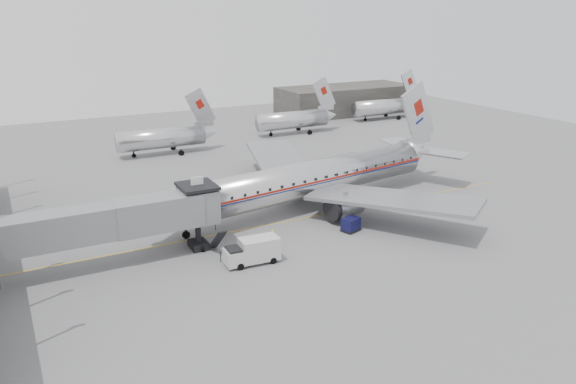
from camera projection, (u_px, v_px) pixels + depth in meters
name	position (u px, v px, depth m)	size (l,w,h in m)	color
ground	(300.00, 243.00, 55.86)	(160.00, 160.00, 0.00)	slate
hangar	(345.00, 100.00, 125.38)	(30.00, 12.00, 6.00)	#32302E
apron_line	(297.00, 219.00, 62.23)	(0.15, 60.00, 0.01)	gold
jet_bridge	(118.00, 220.00, 50.21)	(21.00, 6.20, 7.10)	slate
distant_aircraft_near	(162.00, 137.00, 89.49)	(16.39, 3.20, 10.26)	silver
distant_aircraft_mid	(293.00, 119.00, 104.44)	(16.39, 3.20, 10.26)	silver
distant_aircraft_far	(384.00, 106.00, 118.50)	(16.39, 3.20, 10.26)	silver
airliner	(313.00, 178.00, 65.53)	(42.26, 38.88, 13.43)	silver
service_van	(253.00, 251.00, 51.09)	(5.15, 2.26, 2.37)	#BBBBBD
baggage_cart_navy	(351.00, 224.00, 58.67)	(2.22, 1.94, 1.47)	#0D0D34
baggage_cart_white	(466.00, 206.00, 63.51)	(2.67, 2.32, 1.78)	silver
ramp_worker	(273.00, 237.00, 55.26)	(0.58, 0.38, 1.59)	#B5E21A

